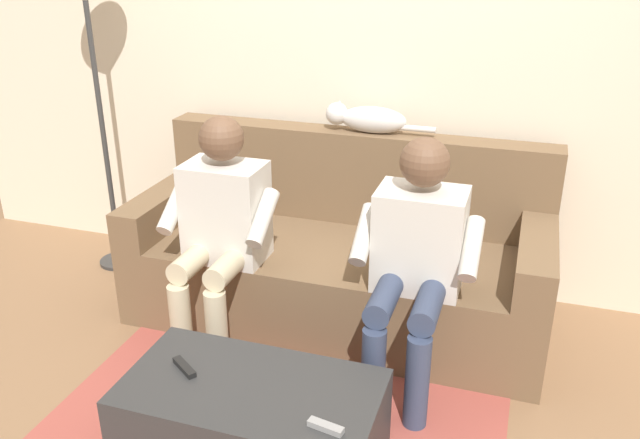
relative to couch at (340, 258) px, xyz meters
name	(u,v)px	position (x,y,z in m)	size (l,w,h in m)	color
ground_plane	(291,394)	(0.00, 0.75, -0.31)	(8.00, 8.00, 0.00)	#846042
back_wall	(369,51)	(0.00, -0.48, 0.99)	(5.24, 0.06, 2.59)	beige
couch	(340,258)	(0.00, 0.00, 0.00)	(2.08, 0.86, 0.91)	brown
coffee_table	(252,422)	(0.00, 1.16, -0.14)	(0.95, 0.52, 0.34)	#2D2D2D
person_left_seated	(416,252)	(-0.46, 0.43, 0.31)	(0.53, 0.60, 1.09)	beige
person_right_seated	(221,222)	(0.46, 0.42, 0.32)	(0.52, 0.51, 1.11)	beige
cat_on_backrest	(366,118)	(-0.05, -0.28, 0.68)	(0.58, 0.12, 0.15)	silver
remote_gray	(326,427)	(-0.33, 1.29, 0.04)	(0.13, 0.03, 0.02)	gray
remote_black	(184,367)	(0.28, 1.14, 0.04)	(0.14, 0.03, 0.02)	black
floor_rug	(266,436)	(0.00, 1.03, -0.30)	(1.83, 1.43, 0.01)	#9E473D
floor_lamp	(86,7)	(1.44, -0.12, 1.20)	(0.31, 0.31, 1.74)	#2D2D2D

